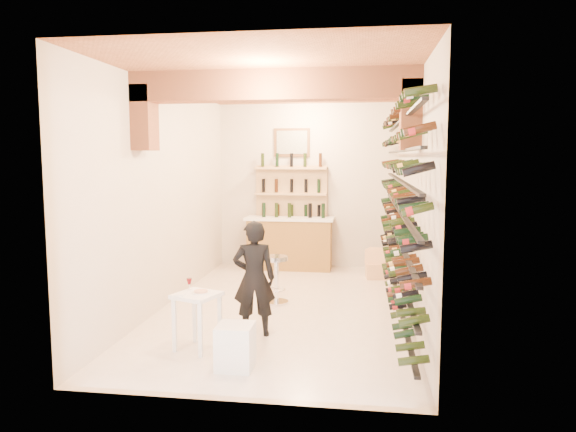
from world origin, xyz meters
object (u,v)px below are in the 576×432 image
object	(u,v)px
crate_lower	(379,271)
back_counter	(290,242)
tasting_table	(197,303)
white_stool	(235,346)
wine_rack	(395,202)
chrome_barstool	(276,276)
person	(254,278)

from	to	relation	value
crate_lower	back_counter	bearing A→B (deg)	160.82
tasting_table	white_stool	size ratio (longest dim) A/B	1.71
wine_rack	white_stool	distance (m)	3.13
white_stool	chrome_barstool	xyz separation A→B (m)	(0.02, 2.48, 0.18)
white_stool	tasting_table	bearing A→B (deg)	139.97
tasting_table	crate_lower	xyz separation A→B (m)	(2.14, 3.85, -0.39)
back_counter	crate_lower	xyz separation A→B (m)	(1.70, -0.59, -0.40)
wine_rack	chrome_barstool	size ratio (longest dim) A/B	8.03
back_counter	person	distance (m)	3.88
white_stool	chrome_barstool	distance (m)	2.48
white_stool	person	xyz separation A→B (m)	(-0.01, 1.03, 0.48)
white_stool	chrome_barstool	world-z (taller)	chrome_barstool
wine_rack	white_stool	bearing A→B (deg)	-127.19
white_stool	wine_rack	bearing A→B (deg)	52.81
back_counter	crate_lower	size ratio (longest dim) A/B	3.71
wine_rack	chrome_barstool	world-z (taller)	wine_rack
wine_rack	white_stool	size ratio (longest dim) A/B	12.39
wine_rack	person	distance (m)	2.28
person	back_counter	bearing A→B (deg)	-99.00
person	wine_rack	bearing A→B (deg)	-155.11
wine_rack	back_counter	distance (m)	3.38
tasting_table	crate_lower	world-z (taller)	tasting_table
back_counter	tasting_table	distance (m)	4.46
back_counter	white_stool	distance (m)	4.92
back_counter	tasting_table	xyz separation A→B (m)	(-0.44, -4.44, -0.00)
back_counter	person	xyz separation A→B (m)	(0.10, -3.88, 0.17)
person	chrome_barstool	bearing A→B (deg)	-101.81
crate_lower	chrome_barstool	bearing A→B (deg)	-130.36
chrome_barstool	crate_lower	world-z (taller)	chrome_barstool
crate_lower	wine_rack	bearing A→B (deg)	-86.36
person	white_stool	bearing A→B (deg)	80.26
back_counter	wine_rack	bearing A→B (deg)	-55.34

